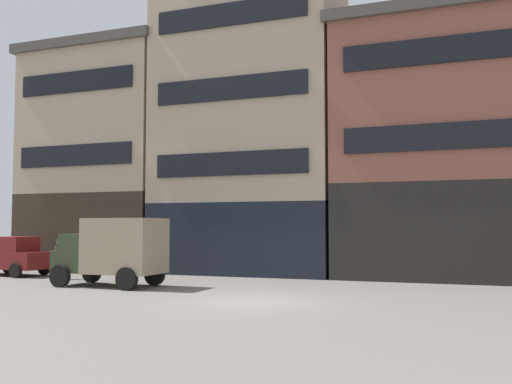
{
  "coord_description": "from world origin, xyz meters",
  "views": [
    {
      "loc": [
        6.21,
        -16.45,
        2.31
      ],
      "look_at": [
        -0.62,
        2.08,
        3.52
      ],
      "focal_mm": 39.45,
      "sensor_mm": 36.0,
      "label": 1
    }
  ],
  "objects": [
    {
      "name": "ground_plane",
      "position": [
        0.0,
        0.0,
        0.0
      ],
      "size": [
        120.0,
        120.0,
        0.0
      ],
      "primitive_type": "plane",
      "color": "slate"
    },
    {
      "name": "sedan_parked_curb",
      "position": [
        -13.78,
        4.55,
        0.91
      ],
      "size": [
        3.83,
        2.12,
        1.83
      ],
      "color": "maroon",
      "rests_on": "ground_plane"
    },
    {
      "name": "fire_hydrant_curbside",
      "position": [
        -7.05,
        5.82,
        0.43
      ],
      "size": [
        0.24,
        0.24,
        0.83
      ],
      "color": "maroon",
      "rests_on": "ground_plane"
    },
    {
      "name": "delivery_truck_near",
      "position": [
        -6.55,
        2.06,
        1.42
      ],
      "size": [
        4.38,
        2.2,
        2.62
      ],
      "color": "#2D3823",
      "rests_on": "ground_plane"
    },
    {
      "name": "building_center_right",
      "position": [
        5.28,
        10.37,
        5.95
      ],
      "size": [
        9.56,
        6.37,
        11.82
      ],
      "color": "black",
      "rests_on": "ground_plane"
    },
    {
      "name": "building_far_left",
      "position": [
        -12.61,
        10.37,
        6.18
      ],
      "size": [
        8.62,
        6.37,
        12.28
      ],
      "color": "#33281E",
      "rests_on": "ground_plane"
    },
    {
      "name": "building_center_left",
      "position": [
        -3.9,
        10.36,
        9.09
      ],
      "size": [
        9.49,
        6.37,
        18.09
      ],
      "color": "black",
      "rests_on": "ground_plane"
    },
    {
      "name": "pedestrian_officer",
      "position": [
        -10.52,
        3.85,
        0.98
      ],
      "size": [
        0.44,
        0.44,
        1.79
      ],
      "color": "#38332D",
      "rests_on": "ground_plane"
    }
  ]
}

